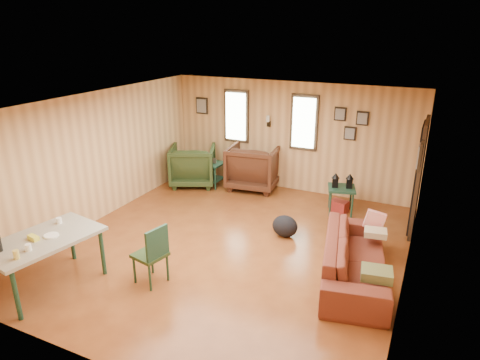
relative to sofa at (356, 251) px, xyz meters
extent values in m
cube|color=brown|center=(-2.08, 0.08, -0.45)|extent=(5.50, 6.00, 0.02)
cube|color=#997C5B|center=(-2.08, 0.08, 1.97)|extent=(5.50, 6.00, 0.02)
cube|color=tan|center=(-2.08, 3.09, 0.76)|extent=(5.50, 0.02, 2.40)
cube|color=tan|center=(-2.08, -2.93, 0.76)|extent=(5.50, 0.02, 2.40)
cube|color=tan|center=(-4.84, 0.08, 0.76)|extent=(0.02, 6.00, 2.40)
cube|color=tan|center=(0.68, 0.08, 0.76)|extent=(0.02, 6.00, 2.40)
cube|color=black|center=(-3.38, 3.05, 1.11)|extent=(0.60, 0.05, 1.20)
cube|color=#E0F2D1|center=(-3.38, 3.01, 1.11)|extent=(0.48, 0.04, 1.06)
cube|color=black|center=(-1.78, 3.05, 1.11)|extent=(0.60, 0.05, 1.20)
cube|color=#E0F2D1|center=(-1.78, 3.01, 1.11)|extent=(0.48, 0.04, 1.06)
cube|color=black|center=(-2.58, 3.03, 1.01)|extent=(0.07, 0.05, 0.12)
cylinder|color=silver|center=(-2.58, 2.97, 1.14)|extent=(0.07, 0.07, 0.14)
cube|color=black|center=(0.64, 2.03, 0.56)|extent=(0.06, 1.00, 2.05)
cube|color=black|center=(0.60, 2.03, 0.56)|extent=(0.04, 0.82, 1.90)
cube|color=black|center=(-1.03, 3.05, 1.36)|extent=(0.24, 0.04, 0.28)
cube|color=#9E998C|center=(-1.03, 3.02, 1.36)|extent=(0.19, 0.02, 0.22)
cube|color=black|center=(-0.58, 3.05, 1.31)|extent=(0.24, 0.04, 0.28)
cube|color=#9E998C|center=(-0.58, 3.02, 1.31)|extent=(0.19, 0.02, 0.22)
cube|color=black|center=(-0.80, 3.05, 0.98)|extent=(0.24, 0.04, 0.28)
cube|color=#9E998C|center=(-0.80, 3.02, 0.98)|extent=(0.19, 0.02, 0.22)
cube|color=black|center=(-4.28, 3.05, 1.28)|extent=(0.30, 0.04, 0.38)
cube|color=#9E998C|center=(-4.28, 3.02, 1.28)|extent=(0.24, 0.02, 0.31)
cube|color=black|center=(0.64, 0.93, 1.26)|extent=(0.04, 0.34, 0.42)
cube|color=#9E998C|center=(0.61, 0.93, 1.26)|extent=(0.02, 0.27, 0.34)
imported|color=maroon|center=(0.00, 0.00, 0.00)|extent=(1.07, 2.32, 0.87)
imported|color=#432314|center=(-2.81, 2.77, 0.11)|extent=(1.19, 1.13, 1.10)
imported|color=#29391A|center=(-4.17, 2.37, 0.07)|extent=(1.28, 1.24, 1.01)
cube|color=#1D422E|center=(-3.75, 2.47, 0.10)|extent=(0.56, 0.51, 0.04)
cube|color=#1D422E|center=(-3.75, 2.47, -0.26)|extent=(0.51, 0.46, 0.03)
cylinder|color=#1D422E|center=(-3.98, 2.29, -0.17)|extent=(0.04, 0.04, 0.53)
cylinder|color=#1D422E|center=(-3.53, 2.26, -0.17)|extent=(0.04, 0.04, 0.53)
cylinder|color=#1D422E|center=(-3.96, 2.68, -0.17)|extent=(0.04, 0.04, 0.53)
cylinder|color=#1D422E|center=(-3.52, 2.65, -0.17)|extent=(0.04, 0.04, 0.53)
cube|color=#4D4133|center=(-3.87, 2.48, 0.18)|extent=(0.10, 0.02, 0.13)
cube|color=#4D4133|center=(-3.65, 2.47, 0.18)|extent=(0.09, 0.02, 0.12)
cube|color=#1D422E|center=(-0.71, 2.23, 0.08)|extent=(0.63, 0.63, 0.04)
cylinder|color=#1D422E|center=(-0.85, 1.98, -0.18)|extent=(0.05, 0.05, 0.51)
cylinder|color=#1D422E|center=(-0.46, 2.09, -0.18)|extent=(0.05, 0.05, 0.51)
cylinder|color=#1D422E|center=(-0.96, 2.37, -0.18)|extent=(0.05, 0.05, 0.51)
cylinder|color=#1D422E|center=(-0.57, 2.48, -0.18)|extent=(0.05, 0.05, 0.51)
cube|color=black|center=(-0.84, 2.19, 0.19)|extent=(0.14, 0.14, 0.19)
cone|color=black|center=(-0.84, 2.19, 0.33)|extent=(0.19, 0.19, 0.10)
cube|color=black|center=(-0.58, 2.27, 0.19)|extent=(0.14, 0.14, 0.19)
cone|color=black|center=(-0.58, 2.27, 0.33)|extent=(0.19, 0.19, 0.10)
cube|color=maroon|center=(-0.74, 2.26, -0.32)|extent=(0.38, 0.31, 0.23)
ellipsoid|color=black|center=(-1.36, 0.81, -0.24)|extent=(0.53, 0.46, 0.39)
cube|color=brown|center=(0.37, -0.56, 0.05)|extent=(0.44, 0.38, 0.13)
cube|color=red|center=(0.11, 0.90, 0.13)|extent=(0.36, 0.14, 0.35)
cube|color=tan|center=(0.17, 0.66, 0.03)|extent=(0.37, 0.31, 0.10)
cube|color=#9C9883|center=(-3.88, -2.06, 0.30)|extent=(1.15, 1.63, 0.05)
cylinder|color=#1D422E|center=(-3.62, -2.76, -0.08)|extent=(0.07, 0.07, 0.72)
cylinder|color=#1D422E|center=(-4.14, -1.35, -0.08)|extent=(0.07, 0.07, 0.72)
cylinder|color=#1D422E|center=(-3.39, -1.48, -0.08)|extent=(0.07, 0.07, 0.72)
cylinder|color=white|center=(-3.75, -2.38, 0.37)|extent=(0.09, 0.09, 0.09)
cylinder|color=white|center=(-4.02, -1.63, 0.37)|extent=(0.09, 0.09, 0.09)
cylinder|color=#D4C054|center=(-3.71, -2.59, 0.39)|extent=(0.08, 0.08, 0.12)
cylinder|color=white|center=(-3.81, -1.97, 0.34)|extent=(0.23, 0.23, 0.02)
cube|color=yellow|center=(-3.95, -2.15, 0.36)|extent=(0.19, 0.11, 0.06)
cube|color=#29391A|center=(-2.63, -1.35, 0.00)|extent=(0.49, 0.49, 0.05)
cube|color=#1D422E|center=(-2.46, -1.39, 0.25)|extent=(0.12, 0.39, 0.45)
cylinder|color=#1D422E|center=(-2.83, -1.48, -0.22)|extent=(0.04, 0.04, 0.43)
cylinder|color=#1D422E|center=(-2.50, -1.55, -0.22)|extent=(0.04, 0.04, 0.43)
cylinder|color=#1D422E|center=(-2.76, -1.16, -0.22)|extent=(0.04, 0.04, 0.43)
cylinder|color=#1D422E|center=(-2.43, -1.23, -0.22)|extent=(0.04, 0.04, 0.43)
camera|label=1|loc=(0.80, -5.63, 3.08)|focal=32.00mm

